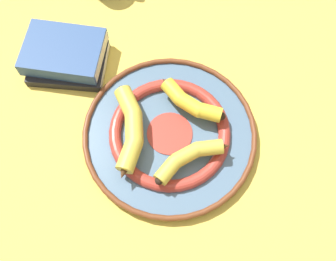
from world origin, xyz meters
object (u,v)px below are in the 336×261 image
at_px(banana_a, 131,130).
at_px(banana_b, 189,102).
at_px(book_stack, 66,56).
at_px(decorative_bowl, 168,134).
at_px(banana_c, 189,157).

bearing_deg(banana_a, banana_b, -65.65).
bearing_deg(book_stack, decorative_bowl, -25.19).
bearing_deg(banana_a, decorative_bowl, -88.96).
bearing_deg(banana_c, book_stack, -71.35).
bearing_deg(decorative_bowl, banana_b, -48.04).
bearing_deg(book_stack, banana_a, -37.42).
xyz_separation_m(decorative_bowl, banana_b, (0.05, -0.06, 0.04)).
height_order(banana_a, book_stack, banana_a).
bearing_deg(banana_c, banana_a, -54.63).
xyz_separation_m(banana_b, banana_c, (-0.13, 0.03, -0.00)).
bearing_deg(banana_b, banana_a, -117.51).
height_order(decorative_bowl, banana_a, banana_a).
distance_m(banana_b, book_stack, 0.33).
bearing_deg(banana_b, decorative_bowl, -93.36).
distance_m(banana_a, book_stack, 0.26).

